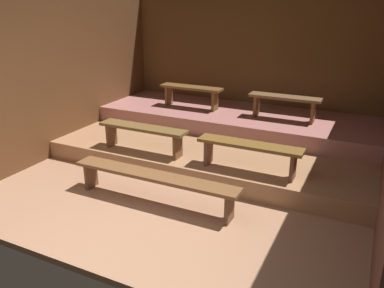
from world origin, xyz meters
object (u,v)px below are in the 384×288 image
bench_middle_left (191,91)px  bench_middle_right (284,101)px  bench_lower_right (249,149)px  bench_floor_center (154,179)px  bench_lower_left (143,132)px

bench_middle_left → bench_middle_right: bearing=0.0°
bench_lower_right → bench_middle_right: bench_middle_right is taller
bench_floor_center → bench_lower_right: bench_lower_right is taller
bench_lower_left → bench_lower_right: size_ratio=1.00×
bench_floor_center → bench_lower_left: size_ratio=1.61×
bench_lower_right → bench_middle_left: (-1.77, 1.79, 0.27)m
bench_lower_right → bench_middle_left: 2.53m
bench_lower_left → bench_lower_right: (1.73, 0.00, 0.00)m
bench_lower_left → bench_middle_right: bench_middle_right is taller
bench_middle_right → bench_floor_center: bearing=-110.7°
bench_lower_left → bench_middle_right: size_ratio=1.19×
bench_lower_right → bench_middle_left: size_ratio=1.19×
bench_middle_left → bench_middle_right: size_ratio=1.00×
bench_lower_right → bench_middle_right: 1.81m
bench_middle_left → bench_floor_center: bearing=-73.8°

